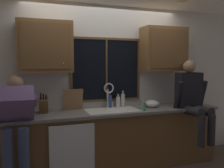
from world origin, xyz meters
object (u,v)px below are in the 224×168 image
person_sitting_on_counter (192,97)px  mixing_bowl (152,104)px  cutting_board (73,99)px  bottle_amber_small (123,100)px  bottle_tall_clear (118,102)px  knife_block (43,106)px  soap_dispenser (144,106)px  bottle_green_glass (110,101)px  person_standing (16,121)px

person_sitting_on_counter → mixing_bowl: (-0.56, 0.29, -0.13)m
cutting_board → bottle_amber_small: (0.80, -0.02, -0.05)m
person_sitting_on_counter → bottle_tall_clear: 1.18m
cutting_board → knife_block: bearing=-165.6°
cutting_board → soap_dispenser: 1.08m
mixing_bowl → soap_dispenser: size_ratio=1.33×
cutting_board → bottle_tall_clear: (0.72, -0.04, -0.07)m
person_sitting_on_counter → cutting_board: bearing=164.9°
bottle_green_glass → bottle_amber_small: 0.22m
knife_block → bottle_green_glass: size_ratio=1.30×
knife_block → bottle_green_glass: (1.04, 0.12, -0.01)m
cutting_board → person_sitting_on_counter: bearing=-15.1°
person_sitting_on_counter → soap_dispenser: (-0.81, 0.08, -0.11)m
cutting_board → bottle_amber_small: bearing=-1.7°
mixing_bowl → bottle_green_glass: size_ratio=0.97×
bottle_tall_clear → bottle_amber_small: (0.09, 0.02, 0.02)m
soap_dispenser → mixing_bowl: bearing=40.6°
bottle_green_glass → person_sitting_on_counter: bearing=-22.2°
knife_block → soap_dispenser: 1.47m
knife_block → cutting_board: bearing=14.4°
person_standing → person_sitting_on_counter: bearing=0.1°
bottle_tall_clear → bottle_amber_small: 0.09m
mixing_bowl → soap_dispenser: (-0.25, -0.21, 0.01)m
person_standing → bottle_tall_clear: (1.51, 0.45, 0.08)m
person_sitting_on_counter → soap_dispenser: person_sitting_on_counter is taller
soap_dispenser → bottle_amber_small: 0.43m
person_standing → soap_dispenser: 1.80m
knife_block → bottle_amber_small: knife_block is taller
person_standing → bottle_tall_clear: 1.58m
person_sitting_on_counter → bottle_amber_small: person_sitting_on_counter is taller
soap_dispenser → bottle_tall_clear: bottle_tall_clear is taller
soap_dispenser → bottle_amber_small: bearing=116.5°
mixing_bowl → bottle_amber_small: bearing=158.8°
cutting_board → mixing_bowl: bearing=-8.8°
person_sitting_on_counter → mixing_bowl: size_ratio=5.24×
person_sitting_on_counter → cutting_board: 1.87m
mixing_bowl → bottle_green_glass: 0.68m
person_standing → bottle_amber_small: 1.67m
soap_dispenser → bottle_tall_clear: 0.46m
cutting_board → mixing_bowl: size_ratio=1.36×
bottle_amber_small → person_sitting_on_counter: bearing=-24.9°
person_sitting_on_counter → bottle_amber_small: bearing=155.1°
soap_dispenser → bottle_tall_clear: bearing=127.6°
person_standing → mixing_bowl: size_ratio=6.13×
cutting_board → person_standing: bearing=-148.4°
soap_dispenser → bottle_amber_small: (-0.19, 0.38, 0.05)m
person_standing → cutting_board: (0.80, 0.49, 0.15)m
bottle_green_glass → soap_dispenser: bearing=-45.5°
person_sitting_on_counter → cutting_board: size_ratio=3.86×
bottle_green_glass → bottle_tall_clear: 0.13m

